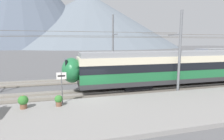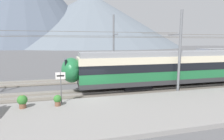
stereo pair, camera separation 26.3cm
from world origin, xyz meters
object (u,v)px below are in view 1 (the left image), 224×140
Objects in this scene: potted_plant_by_shelter at (23,101)px; platform_sign at (62,81)px; potted_plant_platform_edge at (59,100)px; catenary_mast_far_side at (113,45)px; handbag_near_sign at (58,102)px; train_near_platform at (206,65)px; catenary_mast_mid at (179,51)px.

platform_sign is at bearing 8.67° from potted_plant_by_shelter.
catenary_mast_far_side is at bearing 57.48° from potted_plant_platform_edge.
potted_plant_by_shelter is at bearing -171.33° from platform_sign.
train_near_platform is at bearing 11.84° from handbag_near_sign.
catenary_mast_mid reaches higher than handbag_near_sign.
platform_sign is at bearing -168.56° from train_near_platform.
catenary_mast_far_side is 94.59× the size of handbag_near_sign.
catenary_mast_mid is (-4.79, -1.70, 1.74)m from train_near_platform.
catenary_mast_far_side reaches higher than catenary_mast_mid.
handbag_near_sign is at bearing 99.73° from potted_plant_platform_edge.
catenary_mast_far_side reaches higher than handbag_near_sign.
platform_sign is 2.85m from potted_plant_by_shelter.
handbag_near_sign is at bearing -171.68° from catenary_mast_mid.
train_near_platform is 33.31× the size of potted_plant_by_shelter.
handbag_near_sign is (-15.80, -3.31, -1.79)m from train_near_platform.
catenary_mast_far_side is at bearing 112.07° from catenary_mast_mid.
catenary_mast_far_side is at bearing 138.37° from train_near_platform.
catenary_mast_far_side reaches higher than platform_sign.
handbag_near_sign is at bearing 5.41° from potted_plant_by_shelter.
catenary_mast_mid is 94.59× the size of handbag_near_sign.
potted_plant_by_shelter is at bearing -168.95° from train_near_platform.
catenary_mast_mid is 11.68m from handbag_near_sign.
handbag_near_sign is 0.55× the size of potted_plant_platform_edge.
potted_plant_by_shelter is (-2.57, -0.39, -1.17)m from platform_sign.
platform_sign reaches higher than handbag_near_sign.
catenary_mast_far_side reaches higher than train_near_platform.
platform_sign reaches higher than potted_plant_platform_edge.
potted_plant_platform_edge is 2.32m from potted_plant_by_shelter.
potted_plant_platform_edge is 0.87× the size of potted_plant_by_shelter.
potted_plant_by_shelter reaches higher than potted_plant_platform_edge.
catenary_mast_far_side is 45.31× the size of potted_plant_by_shelter.
catenary_mast_mid is 1.00× the size of catenary_mast_far_side.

